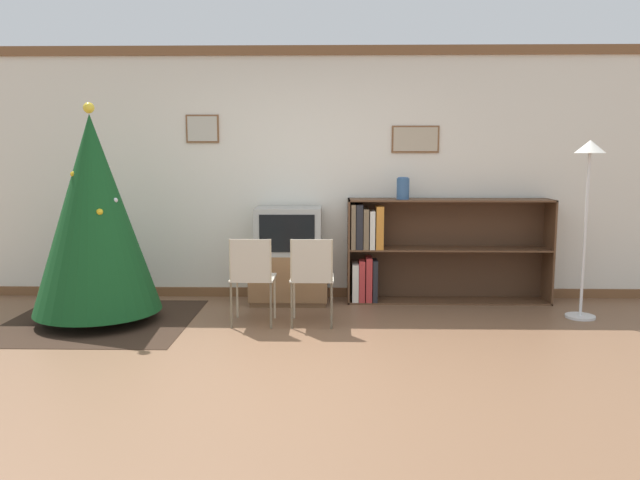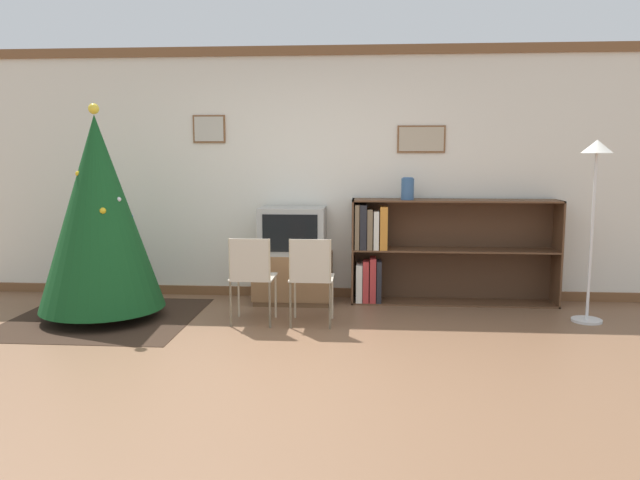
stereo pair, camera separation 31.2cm
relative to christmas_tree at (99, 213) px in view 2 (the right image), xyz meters
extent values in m
plane|color=brown|center=(1.91, -1.24, -1.02)|extent=(24.00, 24.00, 0.00)
cube|color=silver|center=(1.91, 1.12, 0.33)|extent=(8.16, 0.08, 2.70)
cube|color=brown|center=(1.91, 1.07, 1.63)|extent=(8.16, 0.03, 0.10)
cube|color=brown|center=(1.91, 1.07, -0.97)|extent=(8.16, 0.03, 0.10)
cube|color=brown|center=(0.80, 1.07, 0.82)|extent=(0.35, 0.02, 0.30)
cube|color=#BCB7A8|center=(0.80, 1.06, 0.82)|extent=(0.32, 0.01, 0.26)
cube|color=brown|center=(3.09, 1.07, 0.71)|extent=(0.50, 0.02, 0.29)
cube|color=tan|center=(3.09, 1.06, 0.71)|extent=(0.47, 0.01, 0.25)
cube|color=#332319|center=(0.00, 0.00, -1.01)|extent=(1.73, 1.69, 0.01)
cylinder|color=maroon|center=(0.00, 0.00, -0.96)|extent=(0.36, 0.36, 0.10)
cone|color=#14471E|center=(0.00, 0.00, 0.00)|extent=(1.16, 1.16, 1.83)
sphere|color=yellow|center=(0.00, 0.00, 0.97)|extent=(0.10, 0.10, 0.10)
sphere|color=#1E4CB2|center=(0.09, 0.41, -0.44)|extent=(0.04, 0.04, 0.04)
sphere|color=red|center=(-0.08, 0.20, 0.22)|extent=(0.05, 0.05, 0.05)
sphere|color=#1E4CB2|center=(-0.12, 0.28, -0.05)|extent=(0.06, 0.06, 0.06)
sphere|color=#1E4CB2|center=(-0.14, 0.36, -0.33)|extent=(0.06, 0.06, 0.06)
sphere|color=silver|center=(0.23, -0.08, 0.14)|extent=(0.05, 0.05, 0.05)
sphere|color=#1E4CB2|center=(0.08, 0.13, 0.42)|extent=(0.06, 0.06, 0.06)
sphere|color=gold|center=(-0.13, -0.11, 0.38)|extent=(0.05, 0.05, 0.05)
sphere|color=#1E4CB2|center=(0.24, 0.18, -0.05)|extent=(0.04, 0.04, 0.04)
sphere|color=gold|center=(0.14, -0.23, 0.05)|extent=(0.06, 0.06, 0.06)
cube|color=brown|center=(1.74, 0.80, -0.99)|extent=(0.78, 0.49, 0.05)
cube|color=olive|center=(1.74, 0.80, -0.73)|extent=(0.82, 0.51, 0.48)
cube|color=#9E9E99|center=(1.74, 0.80, -0.24)|extent=(0.69, 0.49, 0.49)
cube|color=black|center=(1.74, 0.55, -0.24)|extent=(0.56, 0.01, 0.38)
cube|color=#BCB29E|center=(1.47, -0.02, -0.58)|extent=(0.40, 0.40, 0.02)
cube|color=#BCB29E|center=(1.47, -0.21, -0.39)|extent=(0.35, 0.02, 0.38)
cylinder|color=beige|center=(1.29, 0.16, -0.80)|extent=(0.02, 0.02, 0.42)
cylinder|color=beige|center=(1.65, 0.16, -0.80)|extent=(0.02, 0.02, 0.42)
cylinder|color=beige|center=(1.29, -0.20, -0.80)|extent=(0.02, 0.02, 0.42)
cylinder|color=beige|center=(1.65, -0.20, -0.80)|extent=(0.02, 0.02, 0.42)
cylinder|color=beige|center=(1.29, -0.20, -0.61)|extent=(0.02, 0.02, 0.82)
cylinder|color=beige|center=(1.65, -0.20, -0.61)|extent=(0.02, 0.02, 0.82)
cube|color=#BCB29E|center=(2.02, -0.02, -0.58)|extent=(0.40, 0.40, 0.02)
cube|color=#BCB29E|center=(2.02, -0.21, -0.39)|extent=(0.35, 0.02, 0.38)
cylinder|color=beige|center=(1.84, 0.16, -0.80)|extent=(0.02, 0.02, 0.42)
cylinder|color=beige|center=(2.20, 0.16, -0.80)|extent=(0.02, 0.02, 0.42)
cylinder|color=beige|center=(1.84, -0.20, -0.80)|extent=(0.02, 0.02, 0.42)
cylinder|color=beige|center=(2.20, -0.20, -0.80)|extent=(0.02, 0.02, 0.42)
cylinder|color=beige|center=(1.84, -0.20, -0.61)|extent=(0.02, 0.02, 0.82)
cylinder|color=beige|center=(2.20, -0.20, -0.61)|extent=(0.02, 0.02, 0.82)
cube|color=brown|center=(2.37, 0.88, -0.47)|extent=(0.02, 0.36, 1.10)
cube|color=brown|center=(4.50, 0.88, -0.47)|extent=(0.02, 0.36, 1.10)
cube|color=brown|center=(3.44, 0.88, 0.07)|extent=(2.14, 0.36, 0.02)
cube|color=brown|center=(3.44, 0.88, -1.01)|extent=(2.14, 0.36, 0.02)
cube|color=brown|center=(3.44, 0.88, -0.45)|extent=(2.10, 0.36, 0.02)
cube|color=#492F1E|center=(3.44, 1.06, -0.47)|extent=(2.14, 0.01, 1.10)
cube|color=silver|center=(2.45, 0.86, -0.80)|extent=(0.07, 0.30, 0.40)
cube|color=#B73333|center=(2.51, 0.81, -0.78)|extent=(0.06, 0.20, 0.44)
cube|color=#B73333|center=(2.59, 0.84, -0.77)|extent=(0.06, 0.26, 0.47)
cube|color=#232328|center=(2.65, 0.83, -0.78)|extent=(0.05, 0.24, 0.44)
cube|color=#756047|center=(2.42, 0.84, -0.20)|extent=(0.05, 0.26, 0.47)
cube|color=#232328|center=(2.48, 0.86, -0.20)|extent=(0.07, 0.30, 0.47)
cube|color=#756047|center=(2.55, 0.84, -0.23)|extent=(0.06, 0.27, 0.42)
cube|color=silver|center=(2.62, 0.82, -0.24)|extent=(0.05, 0.22, 0.40)
cube|color=orange|center=(2.69, 0.81, -0.21)|extent=(0.08, 0.21, 0.45)
cylinder|color=#335684|center=(2.94, 0.84, 0.19)|extent=(0.13, 0.13, 0.22)
torus|color=#335684|center=(2.94, 0.84, 0.30)|extent=(0.12, 0.12, 0.02)
cylinder|color=silver|center=(4.60, 0.23, -1.00)|extent=(0.28, 0.28, 0.03)
cylinder|color=silver|center=(4.60, 0.23, -0.21)|extent=(0.03, 0.03, 1.56)
cone|color=white|center=(4.60, 0.23, 0.62)|extent=(0.28, 0.28, 0.12)
camera|label=1|loc=(2.21, -5.68, 0.57)|focal=35.00mm
camera|label=2|loc=(2.52, -5.67, 0.57)|focal=35.00mm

